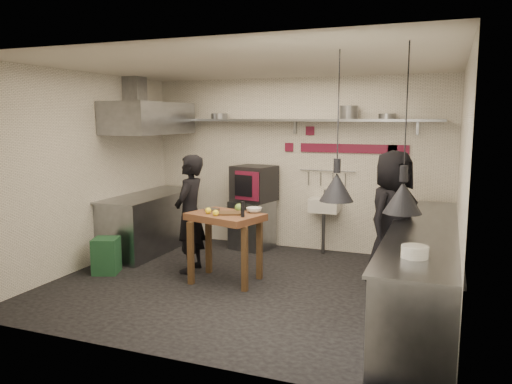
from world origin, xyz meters
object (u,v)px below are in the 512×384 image
(oven_stand, at_px, (252,225))
(chef_right, at_px, (392,220))
(chef_left, at_px, (190,214))
(prep_table, at_px, (226,248))
(combi_oven, at_px, (254,183))
(green_bin, at_px, (106,256))

(oven_stand, distance_m, chef_right, 2.67)
(chef_left, bearing_deg, chef_right, 92.29)
(oven_stand, height_order, chef_right, chef_right)
(chef_left, bearing_deg, prep_table, 65.87)
(combi_oven, distance_m, chef_right, 2.64)
(combi_oven, relative_size, chef_left, 0.37)
(oven_stand, distance_m, combi_oven, 0.69)
(green_bin, bearing_deg, chef_left, 25.67)
(prep_table, relative_size, chef_right, 0.52)
(chef_right, bearing_deg, combi_oven, 87.54)
(oven_stand, height_order, combi_oven, combi_oven)
(combi_oven, relative_size, prep_table, 0.67)
(green_bin, relative_size, chef_left, 0.30)
(combi_oven, relative_size, green_bin, 1.23)
(prep_table, height_order, chef_left, chef_left)
(prep_table, distance_m, chef_left, 0.78)
(oven_stand, xyz_separation_m, combi_oven, (0.02, 0.04, 0.69))
(green_bin, distance_m, prep_table, 1.74)
(combi_oven, height_order, prep_table, combi_oven)
(chef_right, bearing_deg, prep_table, 129.71)
(prep_table, xyz_separation_m, chef_right, (2.06, 0.55, 0.42))
(green_bin, bearing_deg, prep_table, 9.12)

